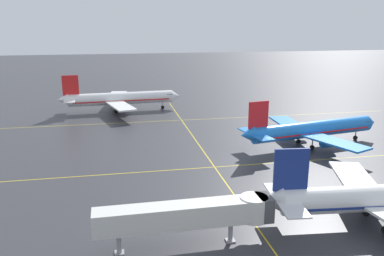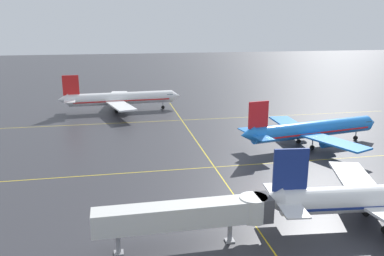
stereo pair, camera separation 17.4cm
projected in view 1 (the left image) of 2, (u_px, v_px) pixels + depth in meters
The scene contains 4 objects.
airliner_second_row at pixel (311, 130), 84.61m from camera, with size 34.03×28.98×10.61m.
airliner_third_row at pixel (120, 99), 117.31m from camera, with size 35.55×30.62×11.05m.
taxiway_markings at pixel (215, 167), 73.19m from camera, with size 120.15×119.96×0.01m.
jet_bridge at pixel (197, 214), 46.73m from camera, with size 21.04×3.38×5.58m.
Camera 1 is at (-17.20, -32.44, 25.84)m, focal length 37.55 mm.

